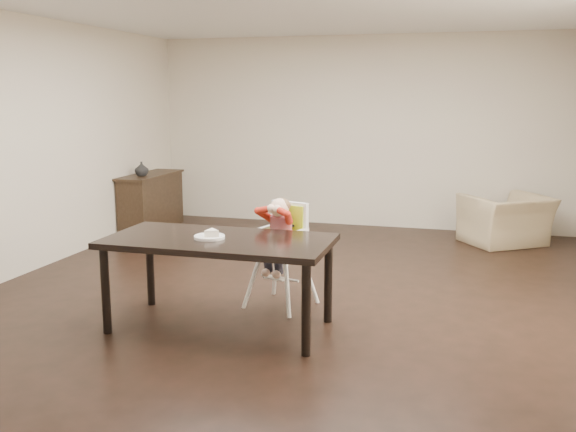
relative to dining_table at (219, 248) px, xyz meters
name	(u,v)px	position (x,y,z in m)	size (l,w,h in m)	color
ground	(298,296)	(0.40, 0.97, -0.67)	(7.00, 7.00, 0.00)	black
room_walls	(298,97)	(0.40, 0.97, 1.18)	(6.02, 7.02, 2.71)	beige
dining_table	(219,248)	(0.00, 0.00, 0.00)	(1.80, 0.90, 0.75)	black
high_chair	(282,230)	(0.33, 0.69, 0.02)	(0.51, 0.51, 0.98)	white
plate	(210,235)	(-0.06, -0.03, 0.10)	(0.27, 0.27, 0.07)	white
armchair	(506,212)	(2.38, 3.77, -0.25)	(0.96, 0.62, 0.84)	tan
sideboard	(151,202)	(-2.38, 3.35, -0.27)	(0.44, 1.26, 0.79)	black
vase	(142,169)	(-2.38, 3.12, 0.21)	(0.19, 0.19, 0.19)	#99999E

